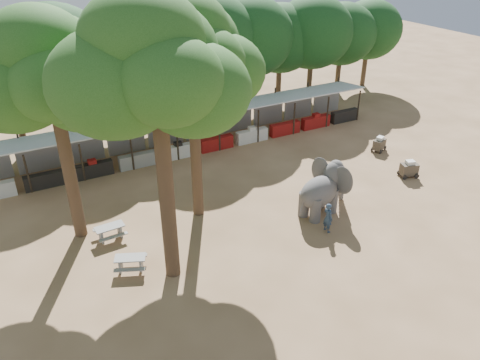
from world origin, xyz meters
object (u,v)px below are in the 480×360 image
elephant (324,189)px  picnic_table_near (131,261)px  handler (328,218)px  yard_tree_left (46,73)px  yard_tree_center (150,68)px  picnic_table_far (110,231)px  cart_front (409,169)px  yard_tree_back (186,54)px  cart_back (379,144)px

elephant → picnic_table_near: elephant is taller
handler → picnic_table_near: 9.80m
handler → yard_tree_left: bearing=61.3°
yard_tree_center → picnic_table_far: bearing=113.6°
yard_tree_center → cart_front: 18.47m
yard_tree_back → handler: yard_tree_back is taller
picnic_table_near → picnic_table_far: picnic_table_far is taller
cart_front → yard_tree_back: bearing=-174.2°
yard_tree_center → cart_back: bearing=16.9°
yard_tree_back → picnic_table_near: 9.73m
yard_tree_center → picnic_table_near: bearing=147.2°
yard_tree_back → cart_back: (14.29, 1.25, -8.03)m
picnic_table_near → yard_tree_left: bearing=134.2°
yard_tree_back → picnic_table_near: yard_tree_back is taller
cart_back → handler: bearing=-170.1°
cart_front → cart_back: (1.06, 3.72, -0.03)m
yard_tree_back → cart_back: bearing=5.0°
yard_tree_left → picnic_table_far: yard_tree_left is taller
elephant → picnic_table_far: bearing=150.7°
elephant → cart_back: bearing=13.9°
elephant → cart_back: size_ratio=2.96×
picnic_table_far → cart_back: (18.93, 1.51, 0.05)m
picnic_table_near → cart_back: cart_back is taller
cart_back → yard_tree_center: bearing=173.1°
elephant → picnic_table_near: 10.67m
yard_tree_left → handler: bearing=-27.5°
picnic_table_near → picnic_table_far: (-0.19, 2.81, 0.01)m
handler → cart_front: (8.04, 2.35, -0.28)m
elephant → yard_tree_center: bearing=171.0°
picnic_table_far → yard_tree_back: bearing=-0.2°
picnic_table_far → picnic_table_near: bearing=-89.5°
yard_tree_left → cart_front: (19.23, -3.47, -7.67)m
elephant → picnic_table_far: 11.23m
elephant → cart_back: 9.25m
cart_front → picnic_table_near: bearing=-161.7°
handler → cart_back: bearing=-57.5°
elephant → picnic_table_far: (-10.82, 2.87, -0.91)m
elephant → picnic_table_far: size_ratio=2.48×
yard_tree_back → picnic_table_far: (-4.64, -0.26, -8.08)m
picnic_table_far → yard_tree_center: bearing=-69.8°
picnic_table_far → yard_tree_left: bearing=134.0°
yard_tree_center → handler: (8.19, -0.82, -8.40)m
yard_tree_left → handler: yard_tree_left is taller
yard_tree_center → cart_front: (16.23, 1.53, -8.67)m
yard_tree_center → cart_back: (17.29, 5.25, -8.70)m
yard_tree_center → handler: size_ratio=7.42×
yard_tree_back → yard_tree_center: bearing=-126.9°
yard_tree_left → elephant: 14.56m
picnic_table_near → cart_front: (17.68, 0.60, 0.09)m
yard_tree_left → picnic_table_near: size_ratio=6.33×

